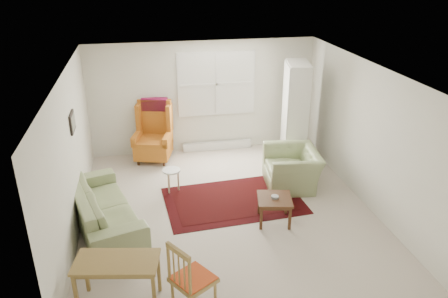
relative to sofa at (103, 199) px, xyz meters
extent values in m
cube|color=beige|center=(2.10, 0.02, -0.45)|extent=(5.00, 5.50, 0.01)
cube|color=white|center=(2.10, 0.02, 2.05)|extent=(5.00, 5.50, 0.01)
cube|color=silver|center=(2.10, 2.77, 0.80)|extent=(5.00, 0.04, 2.50)
cube|color=silver|center=(2.10, -2.73, 0.80)|extent=(5.00, 0.04, 2.50)
cube|color=silver|center=(-0.40, 0.02, 0.80)|extent=(0.04, 5.50, 2.50)
cube|color=silver|center=(4.60, 0.02, 0.80)|extent=(0.04, 5.50, 2.50)
cube|color=white|center=(2.40, 2.75, 1.10)|extent=(1.72, 0.06, 1.42)
cube|color=white|center=(2.40, 2.74, 1.10)|extent=(1.60, 0.02, 1.30)
cube|color=silver|center=(2.40, 2.69, -0.36)|extent=(1.60, 0.12, 0.18)
cube|color=black|center=(-0.38, 0.52, 1.20)|extent=(0.03, 0.42, 0.32)
cube|color=#9C9848|center=(-0.36, 0.52, 1.20)|extent=(0.01, 0.34, 0.24)
imported|color=gray|center=(0.00, 0.00, 0.00)|extent=(1.48, 2.41, 0.91)
imported|color=gray|center=(3.52, 0.69, -0.02)|extent=(1.09, 1.21, 0.87)
camera|label=1|loc=(0.77, -6.51, 3.66)|focal=35.00mm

